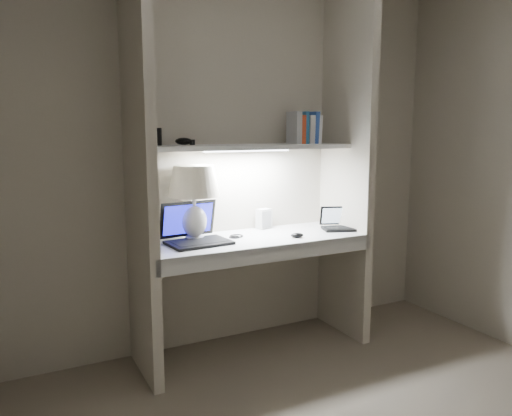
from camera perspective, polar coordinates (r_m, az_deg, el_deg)
back_wall at (r=3.42m, az=-2.34°, el=5.41°), size 3.20×0.01×2.50m
alcove_panel_left at (r=2.92m, az=-13.19°, el=4.57°), size 0.06×0.55×2.50m
alcove_panel_right at (r=3.56m, az=10.33°, el=5.42°), size 0.06×0.55×2.50m
desk at (r=3.24m, az=-0.25°, el=-3.70°), size 1.40×0.55×0.04m
desk_apron at (r=3.03m, az=1.99°, el=-5.21°), size 1.46×0.03×0.10m
shelf at (r=3.25m, az=-1.02°, el=7.00°), size 1.40×0.36×0.03m
strip_light at (r=3.25m, az=-1.01°, el=6.61°), size 0.60×0.04×0.02m
table_lamp at (r=3.14m, az=-7.13°, el=2.07°), size 0.32×0.32×0.47m
laptop_main at (r=3.10m, az=-7.02°, el=-2.91°), size 0.40×0.35×0.25m
laptop_netbook at (r=3.54m, az=9.44°, el=-1.80°), size 0.29×0.28×0.15m
speaker at (r=3.51m, az=0.91°, el=-1.23°), size 0.11×0.09×0.14m
mouse at (r=3.24m, az=4.72°, el=-3.13°), size 0.10×0.07×0.03m
cable_coil at (r=3.26m, az=-2.25°, el=-3.20°), size 0.10×0.10×0.01m
sticky_note at (r=3.05m, az=-6.41°, el=-4.17°), size 0.10×0.10×0.00m
book_row at (r=3.47m, az=5.51°, el=9.02°), size 0.21×0.14×0.22m
shelf_box at (r=3.11m, az=-11.33°, el=7.99°), size 0.07×0.07×0.11m
shelf_gadget at (r=3.16m, az=-8.27°, el=7.55°), size 0.13×0.11×0.05m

